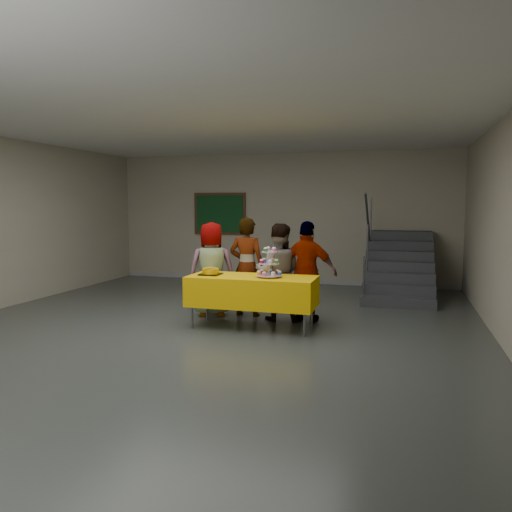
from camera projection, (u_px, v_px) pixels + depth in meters
The scene contains 10 objects.
room_shell at pixel (195, 182), 6.80m from camera, with size 10.00×10.04×3.02m.
bake_table at pixel (252, 291), 7.36m from camera, with size 1.88×0.78×0.77m.
cupcake_stand at pixel (269, 266), 7.21m from camera, with size 0.38×0.38×0.44m.
bear_cake at pixel (211, 271), 7.49m from camera, with size 0.32×0.36×0.12m.
schoolchild_a at pixel (212, 269), 8.16m from camera, with size 0.75×0.49×1.54m, color slate.
schoolchild_b at pixel (247, 267), 8.14m from camera, with size 0.59×0.39×1.62m, color slate.
schoolchild_c at pixel (278, 272), 7.82m from camera, with size 0.74×0.58×1.53m, color slate.
schoolchild_d at pixel (307, 272), 7.67m from camera, with size 0.92×0.38×1.57m, color slate.
staircase at pixel (399, 270), 10.14m from camera, with size 1.30×2.40×2.04m.
noticeboard at pixel (220, 214), 11.99m from camera, with size 1.30×0.05×1.00m.
Camera 1 is at (2.73, -6.34, 1.82)m, focal length 35.00 mm.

